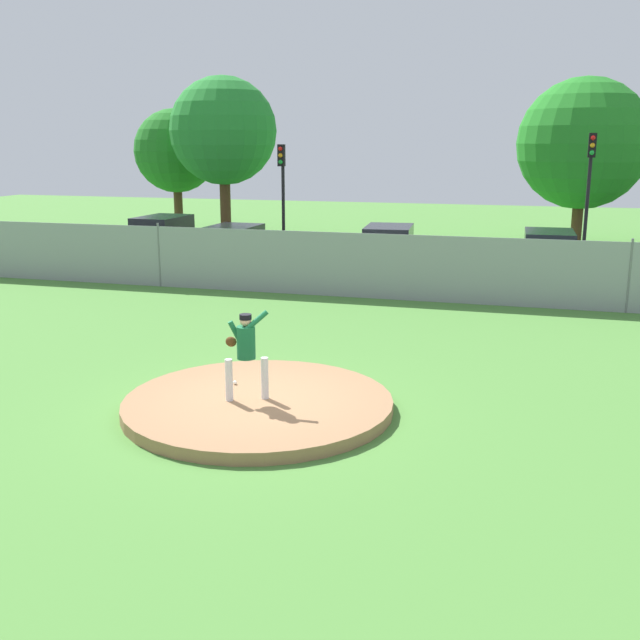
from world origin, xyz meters
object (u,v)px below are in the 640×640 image
parked_car_burgundy (234,247)px  traffic_light_near (282,179)px  pitcher_youth (246,347)px  traffic_light_far (590,175)px  parked_car_white (388,250)px  parked_car_charcoal (163,240)px  baseball (235,383)px  traffic_cone_orange (314,259)px  parked_car_teal (548,256)px

parked_car_burgundy → traffic_light_near: (0.51, 4.33, 2.36)m
pitcher_youth → traffic_light_far: traffic_light_far is taller
parked_car_white → traffic_light_far: 8.38m
parked_car_charcoal → traffic_light_near: bearing=46.0°
parked_car_burgundy → traffic_light_far: bearing=19.0°
baseball → traffic_light_near: size_ratio=0.02×
baseball → traffic_light_near: bearing=105.8°
traffic_cone_orange → traffic_light_near: 4.90m
parked_car_burgundy → traffic_light_far: traffic_light_far is taller
traffic_cone_orange → traffic_light_near: size_ratio=0.12×
traffic_cone_orange → traffic_light_far: (9.92, 3.30, 3.11)m
parked_car_teal → traffic_light_near: traffic_light_near is taller
pitcher_youth → parked_car_white: pitcher_youth is taller
parked_car_charcoal → traffic_cone_orange: bearing=5.7°
parked_car_burgundy → traffic_light_near: bearing=83.3°
traffic_light_far → traffic_cone_orange: bearing=-161.6°
parked_car_teal → baseball: bearing=-112.0°
parked_car_teal → traffic_light_near: (-10.87, 3.77, 2.31)m
traffic_cone_orange → parked_car_teal: bearing=-3.6°
baseball → traffic_light_far: 19.73m
parked_car_white → pitcher_youth: bearing=-88.8°
parked_car_burgundy → traffic_cone_orange: (2.84, 1.09, -0.48)m
pitcher_youth → traffic_light_far: (6.64, 18.83, 2.21)m
parked_car_white → traffic_light_near: traffic_light_near is taller
traffic_cone_orange → baseball: bearing=-79.4°
parked_car_charcoal → traffic_light_far: size_ratio=0.89×
parked_car_charcoal → parked_car_white: parked_car_charcoal is taller
baseball → parked_car_burgundy: size_ratio=0.02×
baseball → parked_car_white: (0.21, 14.20, 0.54)m
baseball → parked_car_teal: 15.41m
parked_car_burgundy → traffic_cone_orange: 3.09m
parked_car_charcoal → traffic_light_near: (3.70, 3.83, 2.26)m
traffic_light_near → traffic_light_far: size_ratio=0.91×
pitcher_youth → traffic_light_near: (-5.62, 18.76, 1.95)m
parked_car_teal → traffic_cone_orange: parked_car_teal is taller
parked_car_charcoal → parked_car_burgundy: bearing=-8.8°
baseball → parked_car_white: parked_car_white is taller
parked_car_burgundy → parked_car_teal: bearing=2.8°
traffic_light_near → baseball: bearing=-74.2°
parked_car_white → traffic_light_far: bearing=29.5°
traffic_cone_orange → traffic_light_far: 10.91m
parked_car_teal → parked_car_charcoal: bearing=-179.8°
pitcher_youth → parked_car_burgundy: (-6.13, 14.43, -0.41)m
parked_car_white → parked_car_burgundy: bearing=-175.4°
baseball → traffic_cone_orange: 15.08m
baseball → parked_car_burgundy: bearing=112.3°
pitcher_youth → parked_car_teal: size_ratio=0.37×
parked_car_burgundy → baseball: bearing=-67.7°
baseball → traffic_light_near: traffic_light_near is taller
traffic_light_near → traffic_light_far: (12.26, 0.07, 0.27)m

